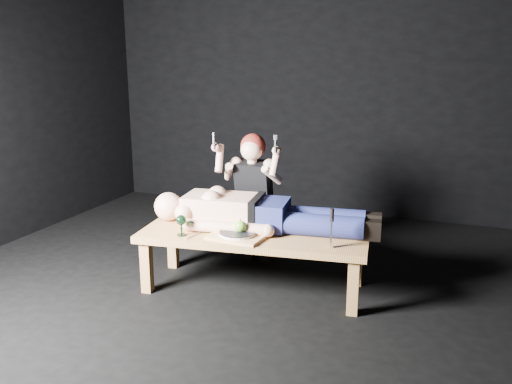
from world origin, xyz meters
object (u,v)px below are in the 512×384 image
(table, at_px, (254,261))
(lying_man, at_px, (265,210))
(kneeling_woman, at_px, (256,197))
(goblet, at_px, (181,225))
(carving_knife, at_px, (332,228))
(serving_tray, at_px, (237,236))

(table, distance_m, lying_man, 0.40)
(lying_man, xyz_separation_m, kneeling_woman, (-0.22, 0.40, -0.02))
(lying_man, xyz_separation_m, goblet, (-0.51, -0.38, -0.07))
(carving_knife, bearing_deg, lying_man, 149.50)
(kneeling_woman, distance_m, goblet, 0.84)
(lying_man, height_order, goblet, lying_man)
(kneeling_woman, relative_size, serving_tray, 2.96)
(kneeling_woman, height_order, carving_knife, kneeling_woman)
(goblet, xyz_separation_m, carving_knife, (1.09, 0.13, 0.06))
(table, xyz_separation_m, lying_man, (0.04, 0.13, 0.37))
(lying_man, bearing_deg, goblet, -149.78)
(serving_tray, xyz_separation_m, goblet, (-0.40, -0.09, 0.07))
(lying_man, distance_m, serving_tray, 0.34)
(table, height_order, kneeling_woman, kneeling_woman)
(table, distance_m, carving_knife, 0.72)
(kneeling_woman, relative_size, carving_knife, 4.17)
(serving_tray, bearing_deg, goblet, -166.79)
(lying_man, bearing_deg, carving_knife, -30.50)
(lying_man, bearing_deg, kneeling_woman, 111.88)
(table, height_order, goblet, goblet)
(lying_man, height_order, carving_knife, lying_man)
(table, relative_size, serving_tray, 4.32)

